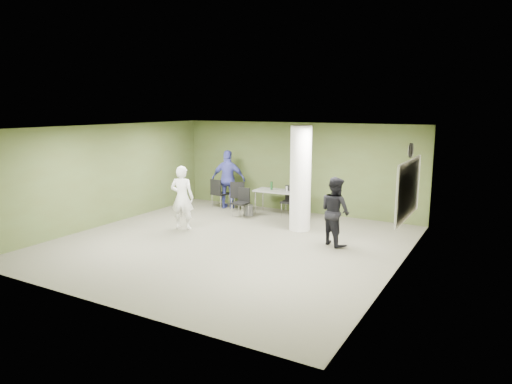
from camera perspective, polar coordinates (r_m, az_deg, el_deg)
The scene contains 17 objects.
floor at distance 11.21m, azimuth -3.45°, elevation -6.40°, with size 8.00×8.00×0.00m, color #4E4C3D.
ceiling at distance 10.73m, azimuth -3.62°, elevation 8.05°, with size 8.00×8.00×0.00m, color white.
wall_back at distance 14.36m, azimuth 5.16°, elevation 3.07°, with size 8.00×0.02×2.80m, color #434C24.
wall_left at distance 13.45m, azimuth -18.01°, elevation 2.08°, with size 0.02×8.00×2.80m, color #434C24.
wall_right_cream at distance 9.37m, azimuth 17.50°, elevation -1.44°, with size 0.02×8.00×2.80m, color beige.
column at distance 12.15m, azimuth 5.58°, elevation 1.69°, with size 0.56×0.56×2.80m, color silver.
whiteboard at distance 10.52m, azimuth 18.49°, elevation 0.34°, with size 0.05×2.30×1.30m.
wall_clock at distance 10.41m, azimuth 18.77°, elevation 4.95°, with size 0.06×0.32×0.32m.
folding_table at distance 13.99m, azimuth 2.99°, elevation -0.02°, with size 1.60×0.76×1.00m.
wastebasket at distance 13.95m, azimuth -0.91°, elevation -2.28°, with size 0.28×0.28×0.32m, color #4C4C4C.
chair_back_left at distance 14.92m, azimuth -4.71°, elevation 0.10°, with size 0.55×0.55×0.96m.
chair_back_right at distance 14.47m, azimuth -2.23°, elevation -0.22°, with size 0.60×0.60×0.95m.
chair_table_left at distance 13.74m, azimuth -1.77°, elevation -1.01°, with size 0.45×0.45×0.87m.
chair_table_right at distance 13.84m, azimuth 4.36°, elevation -0.82°, with size 0.50×0.50×0.92m.
woman_white at distance 12.45m, azimuth -9.22°, elevation -0.70°, with size 0.63×0.41×1.73m, color white.
man_black at distance 11.03m, azimuth 9.86°, elevation -2.37°, with size 0.80×0.63×1.65m, color black.
man_blue at distance 14.81m, azimuth -3.47°, elevation 1.56°, with size 1.11×0.46×1.90m, color #3D4199.
Camera 1 is at (5.83, -8.99, 3.28)m, focal length 32.00 mm.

